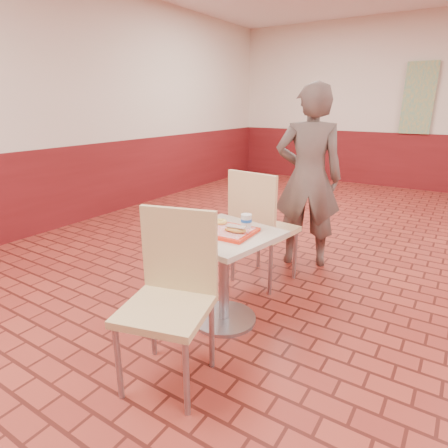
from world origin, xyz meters
The scene contains 11 objects.
room_shell centered at (0.00, 0.00, 1.50)m, with size 8.01×10.01×3.01m.
wainscot_band centered at (0.00, 0.00, 0.50)m, with size 8.00×10.00×1.00m.
promo_poster centered at (-0.60, 4.94, 1.60)m, with size 0.50×0.03×1.20m, color gray.
main_table centered at (-1.03, -0.62, 0.46)m, with size 0.65×0.65×0.68m.
chair_main_front centered at (-0.98, -1.24, 0.55)m, with size 0.56×0.56×0.98m.
chair_main_back centered at (-1.11, 0.05, 0.56)m, with size 0.52×0.52×1.00m.
customer centered at (-0.94, 0.70, 0.85)m, with size 0.62×0.41×1.70m, color brown.
serving_tray centered at (-1.03, -0.62, 0.70)m, with size 0.40×0.31×0.03m.
ring_donut centered at (-1.12, -0.54, 0.72)m, with size 0.09×0.09×0.03m, color #EDC856.
long_john_donut centered at (-0.93, -0.64, 0.73)m, with size 0.16×0.09×0.05m.
paper_cup centered at (-0.92, -0.51, 0.76)m, with size 0.08×0.08×0.09m.
Camera 1 is at (0.27, -2.64, 1.53)m, focal length 30.00 mm.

